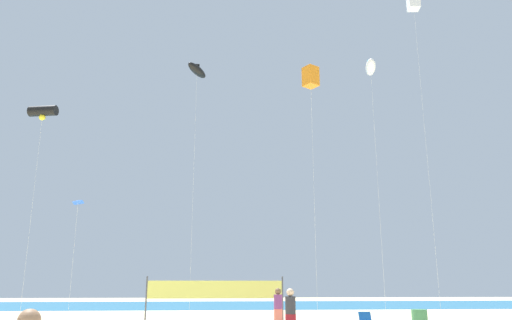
{
  "coord_description": "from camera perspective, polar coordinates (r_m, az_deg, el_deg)",
  "views": [
    {
      "loc": [
        -0.45,
        -14.98,
        2.03
      ],
      "look_at": [
        1.59,
        10.14,
        8.41
      ],
      "focal_mm": 34.31,
      "sensor_mm": 36.0,
      "label": 1
    }
  ],
  "objects": [
    {
      "name": "ocean_band",
      "position": [
        50.0,
        -4.3,
        -16.49
      ],
      "size": [
        120.0,
        20.0,
        0.01
      ],
      "primitive_type": "cube",
      "color": "#1E6B99",
      "rests_on": "ground"
    },
    {
      "name": "kite_white_box",
      "position": [
        37.48,
        17.87,
        17.13
      ],
      "size": [
        0.85,
        0.85,
        21.75
      ],
      "color": "silver",
      "rests_on": "ground"
    },
    {
      "name": "beachgoer_plum_shirt",
      "position": [
        24.9,
        2.6,
        -16.64
      ],
      "size": [
        0.41,
        0.41,
        1.81
      ],
      "rotation": [
        0.0,
        0.0,
        2.17
      ],
      "color": "#EA7260",
      "rests_on": "ground"
    },
    {
      "name": "kite_orange_box",
      "position": [
        32.1,
        6.39,
        9.59
      ],
      "size": [
        1.12,
        1.12,
        15.6
      ],
      "color": "silver",
      "rests_on": "ground"
    },
    {
      "name": "kite_white_inflatable",
      "position": [
        34.31,
        13.22,
        10.46
      ],
      "size": [
        1.11,
        2.04,
        16.67
      ],
      "color": "silver",
      "rests_on": "ground"
    },
    {
      "name": "kite_black_tube",
      "position": [
        35.2,
        -23.59,
        5.19
      ],
      "size": [
        1.95,
        1.06,
        13.39
      ],
      "color": "silver",
      "rests_on": "ground"
    },
    {
      "name": "kite_black_inflatable",
      "position": [
        37.52,
        -6.9,
        10.31
      ],
      "size": [
        1.77,
        1.92,
        18.11
      ],
      "color": "silver",
      "rests_on": "ground"
    },
    {
      "name": "kite_blue_diamond",
      "position": [
        31.65,
        -20.05,
        -4.66
      ],
      "size": [
        0.88,
        0.88,
        7.02
      ],
      "color": "silver",
      "rests_on": "ground"
    },
    {
      "name": "volleyball_net",
      "position": [
        26.46,
        -4.75,
        -15.04
      ],
      "size": [
        7.15,
        0.22,
        2.4
      ],
      "color": "#4C4C51",
      "rests_on": "ground"
    },
    {
      "name": "beachgoer_charcoal_shirt",
      "position": [
        20.64,
        4.04,
        -17.08
      ],
      "size": [
        0.42,
        0.42,
        1.84
      ],
      "rotation": [
        0.0,
        0.0,
        1.78
      ],
      "color": "maroon",
      "rests_on": "ground"
    }
  ]
}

